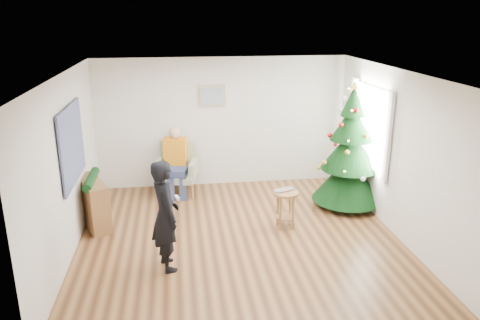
{
  "coord_description": "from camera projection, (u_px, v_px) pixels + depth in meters",
  "views": [
    {
      "loc": [
        -0.91,
        -6.65,
        3.43
      ],
      "look_at": [
        0.1,
        0.6,
        1.1
      ],
      "focal_mm": 35.0,
      "sensor_mm": 36.0,
      "label": 1
    }
  ],
  "objects": [
    {
      "name": "wall_left",
      "position": [
        67.0,
        167.0,
        6.72
      ],
      "size": [
        0.0,
        5.0,
        5.0
      ],
      "primitive_type": "plane",
      "rotation": [
        1.57,
        0.0,
        1.57
      ],
      "color": "silver",
      "rests_on": "floor"
    },
    {
      "name": "framed_picture",
      "position": [
        212.0,
        96.0,
        9.18
      ],
      "size": [
        0.52,
        0.05,
        0.42
      ],
      "color": "tan",
      "rests_on": "wall_back"
    },
    {
      "name": "tapestry",
      "position": [
        72.0,
        144.0,
        6.93
      ],
      "size": [
        0.03,
        1.5,
        1.15
      ],
      "primitive_type": "cube",
      "color": "black",
      "rests_on": "wall_left"
    },
    {
      "name": "wall_right",
      "position": [
        396.0,
        153.0,
        7.37
      ],
      "size": [
        0.0,
        5.0,
        5.0
      ],
      "primitive_type": "plane",
      "rotation": [
        1.57,
        0.0,
        -1.57
      ],
      "color": "silver",
      "rests_on": "floor"
    },
    {
      "name": "garland",
      "position": [
        91.0,
        179.0,
        7.62
      ],
      "size": [
        0.14,
        0.9,
        0.14
      ],
      "primitive_type": "cylinder",
      "rotation": [
        1.57,
        0.0,
        0.0
      ],
      "color": "black",
      "rests_on": "console"
    },
    {
      "name": "ceiling",
      "position": [
        239.0,
        73.0,
        6.65
      ],
      "size": [
        5.0,
        5.0,
        0.0
      ],
      "primitive_type": "plane",
      "rotation": [
        3.14,
        0.0,
        0.0
      ],
      "color": "white",
      "rests_on": "wall_back"
    },
    {
      "name": "console",
      "position": [
        94.0,
        203.0,
        7.75
      ],
      "size": [
        0.67,
        1.04,
        0.8
      ],
      "primitive_type": "cube",
      "rotation": [
        0.0,
        0.0,
        0.41
      ],
      "color": "brown",
      "rests_on": "floor"
    },
    {
      "name": "curtains",
      "position": [
        368.0,
        126.0,
        8.25
      ],
      "size": [
        0.05,
        1.75,
        1.5
      ],
      "color": "white",
      "rests_on": "wall_right"
    },
    {
      "name": "floor",
      "position": [
        239.0,
        237.0,
        7.44
      ],
      "size": [
        5.0,
        5.0,
        0.0
      ],
      "primitive_type": "plane",
      "color": "brown",
      "rests_on": "ground"
    },
    {
      "name": "wall_back",
      "position": [
        222.0,
        122.0,
        9.41
      ],
      "size": [
        5.0,
        0.0,
        5.0
      ],
      "primitive_type": "plane",
      "rotation": [
        1.57,
        0.0,
        0.0
      ],
      "color": "silver",
      "rests_on": "floor"
    },
    {
      "name": "window_panel",
      "position": [
        370.0,
        126.0,
        8.25
      ],
      "size": [
        0.04,
        1.3,
        1.4
      ],
      "primitive_type": "cube",
      "color": "white",
      "rests_on": "wall_right"
    },
    {
      "name": "standing_man",
      "position": [
        165.0,
        215.0,
        6.35
      ],
      "size": [
        0.53,
        0.66,
        1.57
      ],
      "primitive_type": "imported",
      "rotation": [
        0.0,
        0.0,
        1.87
      ],
      "color": "black",
      "rests_on": "floor"
    },
    {
      "name": "laptop",
      "position": [
        286.0,
        191.0,
        7.6
      ],
      "size": [
        0.4,
        0.33,
        0.03
      ],
      "primitive_type": "imported",
      "rotation": [
        0.0,
        0.0,
        0.37
      ],
      "color": "silver",
      "rests_on": "stool"
    },
    {
      "name": "wall_front",
      "position": [
        273.0,
        234.0,
        4.69
      ],
      "size": [
        5.0,
        0.0,
        5.0
      ],
      "primitive_type": "plane",
      "rotation": [
        -1.57,
        0.0,
        0.0
      ],
      "color": "silver",
      "rests_on": "floor"
    },
    {
      "name": "game_controller",
      "position": [
        177.0,
        198.0,
        6.26
      ],
      "size": [
        0.07,
        0.13,
        0.04
      ],
      "primitive_type": "cube",
      "rotation": [
        0.0,
        0.0,
        0.29
      ],
      "color": "white",
      "rests_on": "standing_man"
    },
    {
      "name": "christmas_tree",
      "position": [
        350.0,
        152.0,
        8.37
      ],
      "size": [
        1.27,
        1.27,
        2.3
      ],
      "rotation": [
        0.0,
        0.0,
        -0.17
      ],
      "color": "#3F2816",
      "rests_on": "floor"
    },
    {
      "name": "stool",
      "position": [
        285.0,
        209.0,
        7.7
      ],
      "size": [
        0.42,
        0.42,
        0.63
      ],
      "rotation": [
        0.0,
        0.0,
        0.02
      ],
      "color": "brown",
      "rests_on": "floor"
    },
    {
      "name": "armchair",
      "position": [
        177.0,
        175.0,
        9.15
      ],
      "size": [
        0.88,
        0.84,
        1.01
      ],
      "rotation": [
        0.0,
        0.0,
        -0.21
      ],
      "color": "gray",
      "rests_on": "floor"
    },
    {
      "name": "seated_person",
      "position": [
        176.0,
        161.0,
        9.0
      ],
      "size": [
        0.49,
        0.67,
        1.33
      ],
      "rotation": [
        0.0,
        0.0,
        -0.21
      ],
      "color": "navy",
      "rests_on": "armchair"
    }
  ]
}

